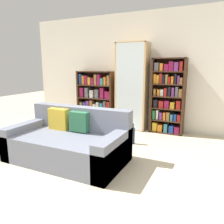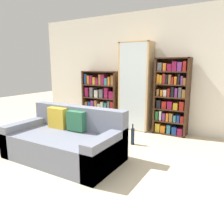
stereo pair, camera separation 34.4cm
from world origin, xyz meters
The scene contains 7 objects.
ground_plane centered at (0.00, 0.00, 0.00)m, with size 16.00×16.00×0.00m, color beige.
wall_back centered at (0.00, 2.74, 1.35)m, with size 6.15×0.06×2.70m.
couch centered at (-0.48, 0.39, 0.28)m, with size 1.85×0.99×0.81m.
bookshelf_left centered at (-1.17, 2.54, 0.65)m, with size 0.99×0.32×1.36m.
display_cabinet centered at (-0.20, 2.52, 1.01)m, with size 0.73×0.36×2.01m.
bookshelf_right centered at (0.64, 2.54, 0.81)m, with size 0.72×0.32×1.66m.
wine_bottle centered at (0.21, 1.50, 0.16)m, with size 0.07×0.07×0.40m.
Camera 1 is at (1.57, -2.31, 1.48)m, focal length 35.00 mm.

